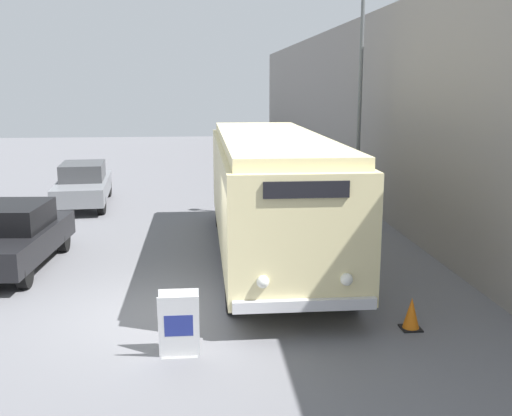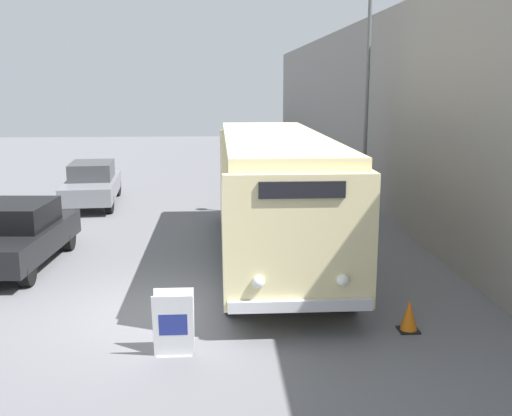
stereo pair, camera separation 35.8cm
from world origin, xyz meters
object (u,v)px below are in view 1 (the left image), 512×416
at_px(vintage_bus, 271,189).
at_px(parked_car_mid, 83,184).
at_px(streetlamp, 361,65).
at_px(parked_car_near, 12,236).
at_px(traffic_cone, 411,314).
at_px(sign_board, 179,326).

distance_m(vintage_bus, parked_car_mid, 9.48).
height_order(streetlamp, parked_car_mid, streetlamp).
xyz_separation_m(parked_car_near, parked_car_mid, (0.26, 7.57, -0.00)).
bearing_deg(vintage_bus, traffic_cone, -67.17).
bearing_deg(parked_car_mid, parked_car_near, -96.78).
bearing_deg(parked_car_mid, streetlamp, -25.14).
height_order(vintage_bus, traffic_cone, vintage_bus).
distance_m(vintage_bus, streetlamp, 5.94).
height_order(vintage_bus, parked_car_near, vintage_bus).
relative_size(vintage_bus, streetlamp, 1.30).
bearing_deg(sign_board, traffic_cone, 9.89).
relative_size(vintage_bus, sign_board, 9.30).
height_order(vintage_bus, parked_car_mid, vintage_bus).
xyz_separation_m(streetlamp, parked_car_mid, (-9.19, 3.40, -4.12)).
height_order(vintage_bus, streetlamp, streetlamp).
relative_size(sign_board, parked_car_near, 0.25).
relative_size(streetlamp, parked_car_near, 1.76).
xyz_separation_m(parked_car_mid, traffic_cone, (7.96, -12.02, -0.49)).
height_order(streetlamp, traffic_cone, streetlamp).
bearing_deg(parked_car_near, sign_board, -47.70).
bearing_deg(sign_board, vintage_bus, 68.72).
xyz_separation_m(parked_car_near, traffic_cone, (8.22, -4.45, -0.49)).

